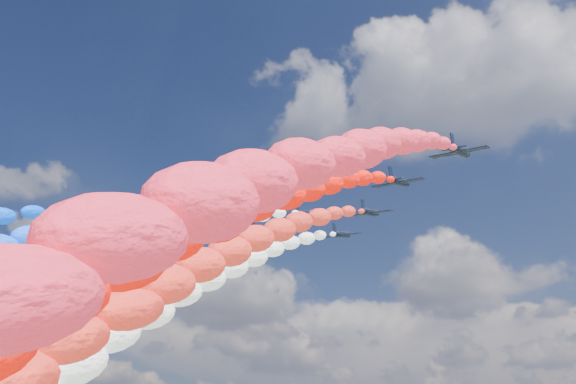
% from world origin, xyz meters
% --- Properties ---
extents(jet_0, '(9.72, 12.99, 5.82)m').
position_xyz_m(jet_0, '(-34.35, -6.40, 90.32)').
color(jet_0, black).
extents(jet_1, '(9.42, 12.77, 5.82)m').
position_xyz_m(jet_1, '(-23.23, 3.81, 90.32)').
color(jet_1, black).
extents(jet_2, '(9.25, 12.65, 5.82)m').
position_xyz_m(jet_2, '(-12.01, 16.64, 90.32)').
color(jet_2, black).
extents(trail_2, '(5.77, 95.71, 49.40)m').
position_xyz_m(trail_2, '(-12.01, -33.37, 67.16)').
color(trail_2, blue).
extents(jet_3, '(9.79, 13.04, 5.82)m').
position_xyz_m(jet_3, '(0.24, 11.78, 90.32)').
color(jet_3, black).
extents(trail_3, '(5.77, 95.71, 49.40)m').
position_xyz_m(trail_3, '(0.24, -38.23, 67.16)').
color(trail_3, white).
extents(jet_4, '(9.58, 12.89, 5.82)m').
position_xyz_m(jet_4, '(1.47, 27.70, 90.32)').
color(jet_4, black).
extents(trail_4, '(5.77, 95.71, 49.40)m').
position_xyz_m(trail_4, '(1.47, -22.31, 67.16)').
color(trail_4, white).
extents(jet_5, '(9.50, 12.83, 5.82)m').
position_xyz_m(jet_5, '(11.98, 16.39, 90.32)').
color(jet_5, black).
extents(trail_5, '(5.77, 95.71, 49.40)m').
position_xyz_m(trail_5, '(11.98, -33.62, 67.16)').
color(trail_5, red).
extents(jet_6, '(9.58, 12.88, 5.82)m').
position_xyz_m(jet_6, '(22.20, 2.92, 90.32)').
color(jet_6, black).
extents(trail_6, '(5.77, 95.71, 49.40)m').
position_xyz_m(trail_6, '(22.20, -47.09, 67.16)').
color(trail_6, '#F70F07').
extents(jet_7, '(9.63, 12.93, 5.82)m').
position_xyz_m(jet_7, '(34.92, -5.70, 90.32)').
color(jet_7, black).
extents(trail_7, '(5.77, 95.71, 49.40)m').
position_xyz_m(trail_7, '(34.92, -55.72, 67.16)').
color(trail_7, red).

